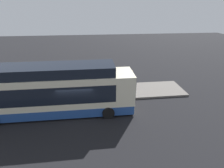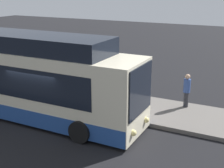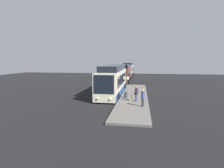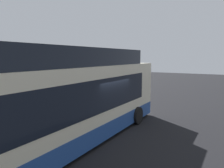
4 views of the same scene
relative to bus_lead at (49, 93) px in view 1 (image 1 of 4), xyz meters
The scene contains 8 objects.
ground 2.69m from the bus_lead, ahead, with size 80.00×80.00×0.00m, color black.
platform 3.93m from the bus_lead, 55.50° to the left, with size 20.00×3.25×0.18m.
bus_lead is the anchor object (origin of this frame).
passenger_boarding 8.18m from the bus_lead, 28.95° to the left, with size 0.45×0.45×1.66m.
passenger_waiting 6.13m from the bus_lead, 32.61° to the left, with size 0.58×0.50×1.65m.
suitcase 5.59m from the bus_lead, 29.74° to the left, with size 0.45×0.23×0.85m.
sign_post 2.04m from the bus_lead, 64.27° to the left, with size 0.10×0.76×2.32m.
trash_bin 4.18m from the bus_lead, 31.10° to the left, with size 0.44×0.44×0.65m.
Camera 1 is at (1.33, -11.72, 7.68)m, focal length 28.00 mm.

